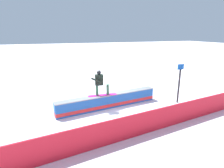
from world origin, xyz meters
name	(u,v)px	position (x,y,z in m)	size (l,w,h in m)	color
ground_plane	(109,107)	(0.00, 0.00, 0.00)	(120.00, 120.00, 0.00)	white
grind_box	(109,101)	(0.00, 0.00, 0.35)	(5.82, 1.25, 0.77)	blue
snowboarder	(100,82)	(0.49, 0.04, 1.50)	(1.54, 0.42, 1.36)	#C61E91
safety_fence	(135,125)	(0.00, 3.17, 0.49)	(13.18, 0.06, 0.97)	red
trail_marker	(179,83)	(-4.05, 0.70, 1.21)	(0.40, 0.10, 2.28)	#262628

